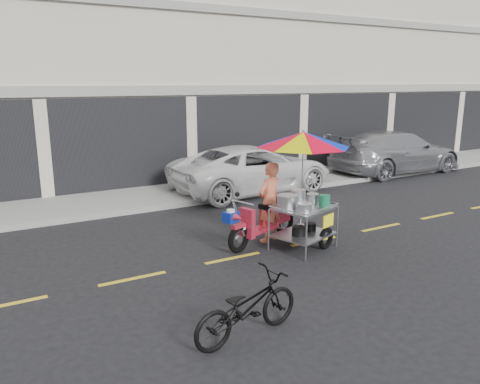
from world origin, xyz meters
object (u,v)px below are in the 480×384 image
food_vendor_rig (290,173)px  white_pickup (253,169)px  near_bicycle (247,307)px  silver_pickup (395,152)px

food_vendor_rig → white_pickup: bearing=49.7°
near_bicycle → food_vendor_rig: (2.61, 2.73, 1.10)m
white_pickup → food_vendor_rig: bearing=153.9°
white_pickup → silver_pickup: (6.25, 0.00, 0.07)m
silver_pickup → food_vendor_rig: (-8.13, -4.61, 0.75)m
white_pickup → near_bicycle: (-4.50, -7.34, -0.28)m
white_pickup → near_bicycle: 8.61m
silver_pickup → near_bicycle: silver_pickup is taller
near_bicycle → food_vendor_rig: bearing=-52.4°
silver_pickup → near_bicycle: bearing=124.3°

